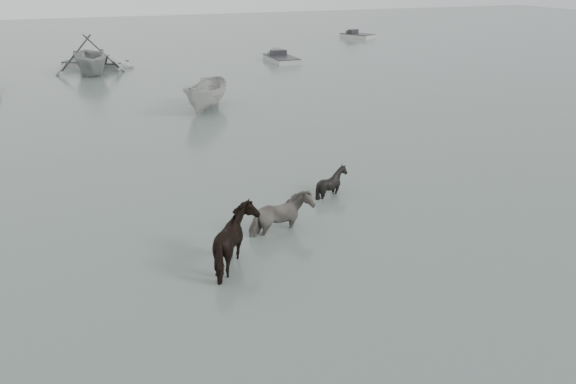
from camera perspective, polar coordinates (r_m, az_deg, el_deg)
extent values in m
plane|color=#53635C|center=(14.52, 0.20, -4.23)|extent=(140.00, 140.00, 0.00)
imported|color=black|center=(14.33, -0.75, -1.43)|extent=(1.84, 1.15, 1.44)
imported|color=black|center=(12.72, -5.08, -4.39)|extent=(1.45, 1.66, 1.56)
imported|color=black|center=(16.82, 4.47, 1.65)|extent=(1.31, 1.24, 1.17)
imported|color=gray|center=(38.35, -19.57, 13.18)|extent=(4.70, 5.34, 2.65)
imported|color=#A7A6A3|center=(27.38, -8.28, 9.87)|extent=(3.36, 4.12, 1.52)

